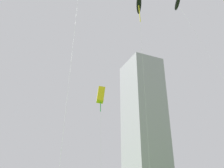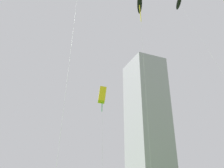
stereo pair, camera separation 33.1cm
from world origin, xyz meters
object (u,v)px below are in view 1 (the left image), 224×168
kite_flying_1 (101,95)px  distant_highrise_0 (144,126)px  kite_flying_2 (178,3)px  kite_flying_3 (139,4)px

kite_flying_1 → distant_highrise_0: size_ratio=0.22×
distant_highrise_0 → kite_flying_1: bearing=-125.1°
kite_flying_2 → kite_flying_3: 11.54m
kite_flying_1 → kite_flying_3: size_ratio=0.62×
distant_highrise_0 → kite_flying_2: bearing=-117.6°
kite_flying_3 → distant_highrise_0: distant_highrise_0 is taller
kite_flying_1 → kite_flying_3: 14.17m
kite_flying_1 → kite_flying_3: kite_flying_3 is taller
kite_flying_2 → distant_highrise_0: distant_highrise_0 is taller
kite_flying_2 → kite_flying_1: bearing=168.1°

